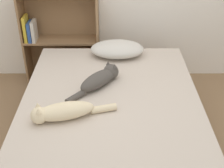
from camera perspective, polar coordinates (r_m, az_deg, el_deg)
ground_plane at (r=2.60m, az=-0.01°, el=-12.99°), size 8.00×8.00×0.00m
bed at (r=2.43m, az=-0.01°, el=-8.93°), size 1.39×1.99×0.50m
pillow at (r=2.93m, az=1.17°, el=6.41°), size 0.50×0.32×0.14m
cat_light at (r=2.16m, az=-8.91°, el=-4.99°), size 0.58×0.25×0.14m
cat_dark at (r=2.49m, az=-1.90°, el=1.02°), size 0.41×0.46×0.15m
bookshelf at (r=3.38m, az=-9.35°, el=8.48°), size 0.78×0.26×0.99m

